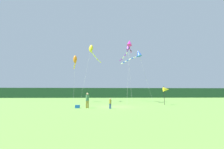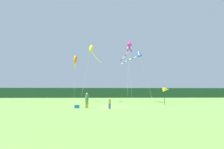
% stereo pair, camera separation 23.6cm
% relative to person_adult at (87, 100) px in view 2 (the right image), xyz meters
% --- Properties ---
extents(ground_plane, '(120.00, 120.00, 0.00)m').
position_rel_person_adult_xyz_m(ground_plane, '(3.43, 1.57, -1.02)').
color(ground_plane, '#6B9E42').
extents(distant_treeline, '(108.00, 3.81, 4.10)m').
position_rel_person_adult_xyz_m(distant_treeline, '(3.43, 46.57, 1.03)').
color(distant_treeline, '#1E4228').
rests_on(distant_treeline, ground).
extents(person_adult, '(0.40, 0.40, 1.83)m').
position_rel_person_adult_xyz_m(person_adult, '(0.00, 0.00, 0.00)').
color(person_adult, olive).
rests_on(person_adult, ground).
extents(person_child, '(0.27, 0.27, 1.21)m').
position_rel_person_adult_xyz_m(person_child, '(2.74, -1.00, -0.34)').
color(person_child, '#334C8C').
rests_on(person_child, ground).
extents(cooler_box, '(0.53, 0.40, 0.37)m').
position_rel_person_adult_xyz_m(cooler_box, '(-1.17, 0.02, -0.83)').
color(cooler_box, '#1959B2').
rests_on(cooler_box, ground).
extents(banner_flag_pole, '(0.90, 0.70, 2.91)m').
position_rel_person_adult_xyz_m(banner_flag_pole, '(11.70, 4.37, 1.34)').
color(banner_flag_pole, black).
rests_on(banner_flag_pole, ground).
extents(kite_orange, '(1.41, 4.98, 9.79)m').
position_rel_person_adult_xyz_m(kite_orange, '(-4.11, 12.92, 7.74)').
color(kite_orange, '#B2B2B2').
rests_on(kite_orange, ground).
extents(kite_yellow, '(3.59, 8.47, 12.12)m').
position_rel_person_adult_xyz_m(kite_yellow, '(-0.58, 12.96, 9.95)').
color(kite_yellow, '#B2B2B2').
rests_on(kite_yellow, ground).
extents(kite_purple, '(1.68, 8.00, 12.59)m').
position_rel_person_adult_xyz_m(kite_purple, '(7.15, 13.86, 10.57)').
color(kite_purple, '#B2B2B2').
rests_on(kite_purple, ground).
extents(kite_blue, '(5.35, 5.87, 10.86)m').
position_rel_person_adult_xyz_m(kite_blue, '(8.97, 11.57, 8.90)').
color(kite_blue, '#B2B2B2').
rests_on(kite_blue, ground).
extents(kite_magenta, '(2.15, 6.49, 12.33)m').
position_rel_person_adult_xyz_m(kite_magenta, '(7.00, 9.67, 10.50)').
color(kite_magenta, '#B2B2B2').
rests_on(kite_magenta, ground).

